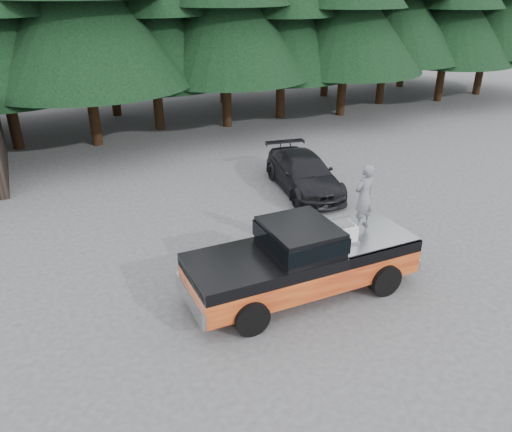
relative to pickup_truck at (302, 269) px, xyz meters
name	(u,v)px	position (x,y,z in m)	size (l,w,h in m)	color
ground	(230,293)	(-1.67, 0.71, -0.67)	(120.00, 120.00, 0.00)	#454547
pickup_truck	(302,269)	(0.00, 0.00, 0.00)	(6.00, 2.04, 1.33)	orange
truck_cab	(300,236)	(-0.10, 0.00, 0.96)	(1.66, 1.90, 0.59)	black
air_compressor	(342,233)	(1.00, -0.18, 0.88)	(0.62, 0.52, 0.43)	silver
man_on_bed	(364,196)	(1.93, 0.27, 1.53)	(0.63, 0.41, 1.73)	slate
parked_car	(304,173)	(3.47, 5.93, 0.02)	(1.91, 4.69, 1.36)	black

